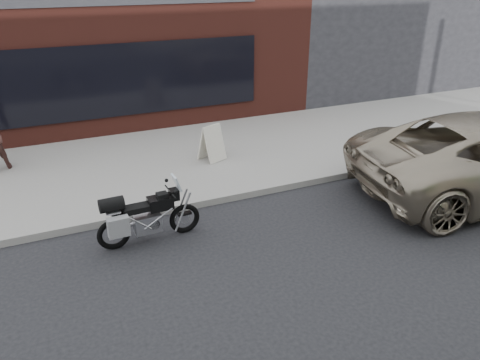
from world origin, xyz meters
The scene contains 6 objects.
ground centered at (0.00, 0.00, 0.00)m, with size 120.00×120.00×0.00m, color black.
near_sidewalk centered at (0.00, 7.00, 0.07)m, with size 44.00×6.00×0.15m, color gray.
storefront centered at (-2.00, 13.98, 2.25)m, with size 14.00×10.07×4.50m.
neighbour_building centered at (10.00, 14.00, 3.00)m, with size 10.00×10.00×6.00m, color #26262B.
motorcycle centered at (-1.93, 3.16, 0.52)m, with size 1.90×0.65×1.20m.
sandwich_sign centered at (0.49, 6.09, 0.60)m, with size 0.71×0.69×0.89m.
Camera 1 is at (-3.30, -4.20, 4.56)m, focal length 35.00 mm.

